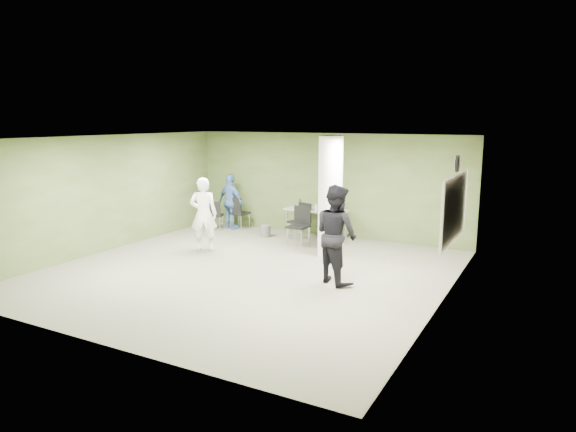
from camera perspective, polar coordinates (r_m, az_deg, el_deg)
The scene contains 17 objects.
floor at distance 10.94m, azimuth -4.46°, elevation -6.18°, with size 8.00×8.00×0.00m, color #565544.
ceiling at distance 10.47m, azimuth -4.69°, elevation 8.64°, with size 8.00×8.00×0.00m, color white.
wall_back at distance 14.11m, azimuth 4.23°, elevation 3.48°, with size 8.00×0.02×2.80m, color #414C24.
wall_left at distance 13.19m, azimuth -19.38°, elevation 2.39°, with size 0.02×8.00×2.80m, color #414C24.
wall_right_cream at distance 9.13m, azimuth 17.08°, elevation -0.97°, with size 0.02×8.00×2.80m, color beige.
column at distance 11.90m, azimuth 4.72°, elevation 2.12°, with size 0.56×0.56×2.80m, color silver.
whiteboard at distance 10.29m, azimuth 17.99°, elevation 0.83°, with size 0.05×2.30×1.30m.
wall_clock at distance 10.19m, azimuth 18.28°, elevation 5.54°, with size 0.06×0.32×0.32m.
folding_table at distance 13.84m, azimuth 3.10°, elevation 0.57°, with size 1.71×0.86×1.03m.
wastebasket at distance 14.04m, azimuth -2.52°, elevation -1.68°, with size 0.28×0.28×0.32m, color #4C4C4C.
chair_back_left at distance 14.98m, azimuth -8.17°, elevation 0.32°, with size 0.56×0.56×0.85m.
chair_back_right at distance 14.97m, azimuth -5.59°, elevation 0.62°, with size 0.52×0.52×0.95m.
chair_table_left at distance 13.73m, azimuth 1.51°, elevation -0.24°, with size 0.61×0.61×0.96m.
chair_table_right at distance 13.11m, azimuth 1.32°, elevation -0.71°, with size 0.51×0.51×0.98m.
woman_white at distance 12.64m, azimuth -9.37°, elevation 0.21°, with size 0.65×0.43×1.79m, color white.
man_black at distance 10.02m, azimuth 5.37°, elevation -2.03°, with size 0.94×0.74×1.94m, color black.
man_blue at distance 15.01m, azimuth -6.36°, elevation 1.59°, with size 0.94×0.39×1.61m, color #3D6199.
Camera 1 is at (5.66, -8.80, 3.18)m, focal length 32.00 mm.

